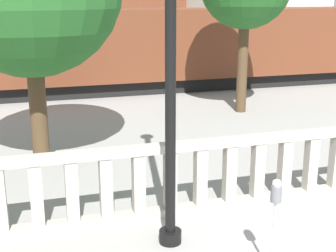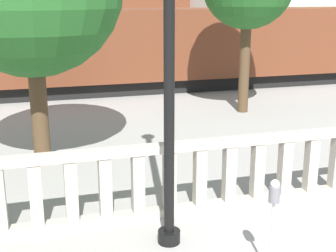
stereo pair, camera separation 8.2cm
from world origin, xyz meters
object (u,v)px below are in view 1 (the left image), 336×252
at_px(parking_meter, 276,201).
at_px(train_far, 145,21).
at_px(train_near, 155,47).
at_px(lamppost, 171,9).

distance_m(parking_meter, train_far, 31.14).
bearing_deg(train_near, parking_meter, -98.49).
relative_size(parking_meter, train_near, 0.05).
xyz_separation_m(lamppost, train_near, (3.09, 12.21, -1.84)).
height_order(parking_meter, train_near, train_near).
bearing_deg(parking_meter, lamppost, 131.40).
height_order(parking_meter, train_far, train_far).
height_order(lamppost, train_far, lamppost).
bearing_deg(lamppost, parking_meter, -48.60).
bearing_deg(train_near, train_far, 77.33).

